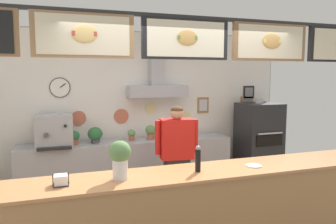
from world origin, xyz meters
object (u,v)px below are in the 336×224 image
Objects in this scene: espresso_machine at (54,131)px; condiment_plate at (254,166)px; napkin_holder at (61,181)px; potted_oregano at (132,134)px; shop_worker at (177,159)px; pepper_grinder at (198,159)px; basil_vase at (120,159)px; potted_basil at (95,134)px; potted_sage at (151,132)px; potted_rosemary at (74,137)px; pizza_oven at (258,143)px.

condiment_plate is (2.03, -2.30, -0.12)m from espresso_machine.
potted_oregano is at bearing 63.96° from napkin_holder.
pepper_grinder is at bearing 85.89° from shop_worker.
potted_oregano is 2.42m from basil_vase.
condiment_plate is (1.42, -2.34, -0.01)m from potted_basil.
espresso_machine is 1.55m from potted_sage.
basil_vase is 2.18× the size of condiment_plate.
basil_vase is 1.44m from condiment_plate.
potted_oregano is 0.69× the size of pepper_grinder.
condiment_plate is 0.66m from pepper_grinder.
pepper_grinder is (0.77, -2.33, 0.11)m from potted_basil.
pepper_grinder is at bearing -58.80° from espresso_machine.
shop_worker is 4.34× the size of basil_vase.
pepper_grinder is (0.17, -2.34, 0.15)m from potted_oregano.
shop_worker is 2.86× the size of espresso_machine.
basil_vase is at bearing 179.50° from condiment_plate.
potted_rosemary is at bearing 97.72° from basil_vase.
potted_basil is at bearing 121.19° from condiment_plate.
shop_worker is at bearing -154.40° from pizza_oven.
potted_rosemary is 1.30× the size of condiment_plate.
condiment_plate is (0.42, -1.25, 0.21)m from shop_worker.
pepper_grinder is (-0.16, -2.34, 0.12)m from potted_sage.
shop_worker is 1.34m from condiment_plate.
potted_sage is at bearing 1.84° from espresso_machine.
potted_oregano is at bearing -178.67° from potted_sage.
pizza_oven is 2.98m from potted_basil.
condiment_plate is (1.43, -0.01, -0.19)m from basil_vase.
napkin_holder is at bearing -148.18° from pizza_oven.
espresso_machine is at bearing 131.48° from condiment_plate.
potted_basil reaches higher than potted_oregano.
potted_basil is (-1.00, 1.09, 0.22)m from shop_worker.
potted_basil is at bearing -179.66° from potted_oregano.
basil_vase reaches higher than potted_sage.
potted_oregano is at bearing 109.28° from condiment_plate.
espresso_machine is 2.68m from pepper_grinder.
basil_vase is 2.61× the size of napkin_holder.
potted_basil is at bearing -41.05° from shop_worker.
potted_sage is at bearing 1.33° from potted_oregano.
potted_sage is 1.44× the size of condiment_plate.
pepper_grinder is (-0.65, 0.01, 0.13)m from condiment_plate.
pizza_oven is 3.12m from pepper_grinder.
pizza_oven is 5.96× the size of pepper_grinder.
espresso_machine is 2.37m from basil_vase.
potted_rosemary is 0.81× the size of pepper_grinder.
potted_sage is 2.40m from condiment_plate.
espresso_machine is 0.32m from potted_rosemary.
potted_sage is 0.93m from potted_basil.
shop_worker reaches higher than condiment_plate.
condiment_plate is at bearing -78.25° from potted_sage.
potted_basil is at bearing 3.55° from potted_rosemary.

